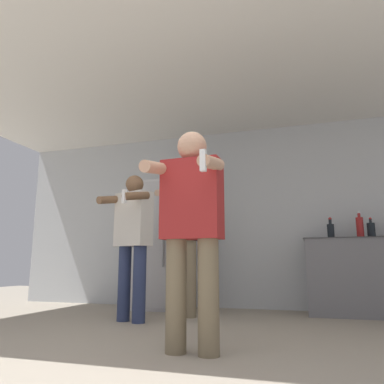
# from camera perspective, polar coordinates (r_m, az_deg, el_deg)

# --- Properties ---
(ground_plane) EXTENTS (14.00, 14.00, 0.00)m
(ground_plane) POSITION_cam_1_polar(r_m,az_deg,el_deg) (2.31, -9.74, -25.83)
(ground_plane) COLOR gray
(wall_back) EXTENTS (7.00, 0.06, 2.55)m
(wall_back) POSITION_cam_1_polar(r_m,az_deg,el_deg) (5.45, 6.75, -3.75)
(wall_back) COLOR #B2B7BC
(wall_back) RESTS_ON ground_plane
(ceiling_slab) EXTENTS (7.00, 3.82, 0.05)m
(ceiling_slab) POSITION_cam_1_polar(r_m,az_deg,el_deg) (4.26, 1.96, 16.69)
(ceiling_slab) COLOR silver
(ceiling_slab) RESTS_ON wall_back
(refrigerator) EXTENTS (0.68, 0.72, 1.75)m
(refrigerator) POSITION_cam_1_polar(r_m,az_deg,el_deg) (5.36, -5.18, -7.97)
(refrigerator) COLOR silver
(refrigerator) RESTS_ON ground_plane
(counter) EXTENTS (1.58, 0.67, 0.91)m
(counter) POSITION_cam_1_polar(r_m,az_deg,el_deg) (5.03, 26.15, -11.50)
(counter) COLOR slate
(counter) RESTS_ON ground_plane
(bottle_brown_liquor) EXTENTS (0.09, 0.09, 0.34)m
(bottle_brown_liquor) POSITION_cam_1_polar(r_m,az_deg,el_deg) (5.05, 24.22, -4.89)
(bottle_brown_liquor) COLOR maroon
(bottle_brown_liquor) RESTS_ON counter
(bottle_dark_rum) EXTENTS (0.09, 0.09, 0.25)m
(bottle_dark_rum) POSITION_cam_1_polar(r_m,az_deg,el_deg) (5.06, 25.64, -5.25)
(bottle_dark_rum) COLOR black
(bottle_dark_rum) RESTS_ON counter
(bottle_short_whiskey) EXTENTS (0.08, 0.08, 0.27)m
(bottle_short_whiskey) POSITION_cam_1_polar(r_m,az_deg,el_deg) (5.02, 20.39, -5.51)
(bottle_short_whiskey) COLOR black
(bottle_short_whiskey) RESTS_ON counter
(person_woman_foreground) EXTENTS (0.51, 0.50, 1.57)m
(person_woman_foreground) POSITION_cam_1_polar(r_m,az_deg,el_deg) (2.68, -0.07, -4.70)
(person_woman_foreground) COLOR #75664C
(person_woman_foreground) RESTS_ON ground_plane
(person_man_side) EXTENTS (0.57, 0.57, 1.58)m
(person_man_side) POSITION_cam_1_polar(r_m,az_deg,el_deg) (4.17, -9.05, -6.57)
(person_man_side) COLOR navy
(person_man_side) RESTS_ON ground_plane
(person_spectator_back) EXTENTS (0.46, 0.51, 1.72)m
(person_spectator_back) POSITION_cam_1_polar(r_m,az_deg,el_deg) (4.51, -1.40, -6.63)
(person_spectator_back) COLOR #75664C
(person_spectator_back) RESTS_ON ground_plane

